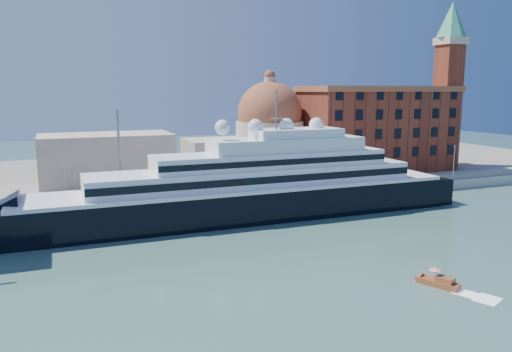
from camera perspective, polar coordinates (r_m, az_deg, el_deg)
name	(u,v)px	position (r m, az deg, el deg)	size (l,w,h in m)	color
ground	(289,255)	(74.84, 3.84, -9.02)	(400.00, 400.00, 0.00)	#375F57
quay	(219,201)	(105.02, -4.26, -2.83)	(180.00, 10.00, 2.50)	gray
land	(175,172)	(143.99, -9.26, 0.40)	(260.00, 72.00, 2.00)	slate
quay_fence	(226,196)	(100.45, -3.49, -2.32)	(180.00, 0.10, 1.20)	slate
superyacht	(232,194)	(93.77, -2.76, -2.07)	(94.69, 13.13, 28.30)	black
water_taxi	(439,282)	(67.35, 20.20, -11.27)	(3.64, 5.36, 2.43)	maroon
warehouse	(377,128)	(142.81, 13.70, 5.34)	(43.00, 19.00, 23.25)	maroon
campanile	(449,74)	(157.72, 21.16, 10.81)	(8.40, 8.40, 47.00)	maroon
church	(214,143)	(127.74, -4.84, 3.80)	(66.00, 18.00, 25.50)	beige
lamp_posts	(159,165)	(98.74, -11.03, 1.28)	(120.80, 2.40, 18.00)	slate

